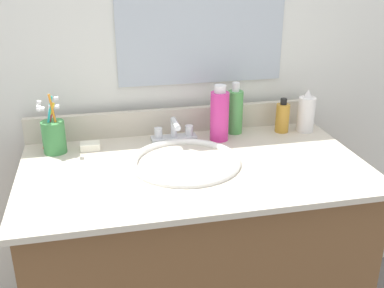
# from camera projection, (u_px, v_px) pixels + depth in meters

# --- Properties ---
(vanity_cabinet) EXTENTS (1.02, 0.56, 0.73)m
(vanity_cabinet) POSITION_uv_depth(u_px,v_px,m) (194.00, 266.00, 1.57)
(vanity_cabinet) COLOR brown
(vanity_cabinet) RESTS_ON ground_plane
(countertop) EXTENTS (1.06, 0.61, 0.02)m
(countertop) POSITION_uv_depth(u_px,v_px,m) (194.00, 167.00, 1.43)
(countertop) COLOR beige
(countertop) RESTS_ON vanity_cabinet
(backsplash) EXTENTS (1.06, 0.02, 0.09)m
(backsplash) POSITION_uv_depth(u_px,v_px,m) (177.00, 120.00, 1.67)
(backsplash) COLOR beige
(backsplash) RESTS_ON countertop
(back_wall) EXTENTS (2.16, 0.04, 1.30)m
(back_wall) POSITION_uv_depth(u_px,v_px,m) (174.00, 150.00, 1.78)
(back_wall) COLOR silver
(back_wall) RESTS_ON ground_plane
(mirror_panel) EXTENTS (0.60, 0.01, 0.56)m
(mirror_panel) POSITION_uv_depth(u_px,v_px,m) (202.00, 3.00, 1.57)
(mirror_panel) COLOR #B2BCC6
(sink_basin) EXTENTS (0.35, 0.35, 0.11)m
(sink_basin) POSITION_uv_depth(u_px,v_px,m) (185.00, 172.00, 1.45)
(sink_basin) COLOR white
(sink_basin) RESTS_ON countertop
(faucet) EXTENTS (0.16, 0.10, 0.08)m
(faucet) POSITION_uv_depth(u_px,v_px,m) (174.00, 133.00, 1.60)
(faucet) COLOR silver
(faucet) RESTS_ON countertop
(bottle_soap_pink) EXTENTS (0.06, 0.06, 0.20)m
(bottle_soap_pink) POSITION_uv_depth(u_px,v_px,m) (220.00, 115.00, 1.58)
(bottle_soap_pink) COLOR #D8338C
(bottle_soap_pink) RESTS_ON countertop
(bottle_lotion_white) EXTENTS (0.06, 0.06, 0.16)m
(bottle_lotion_white) POSITION_uv_depth(u_px,v_px,m) (306.00, 113.00, 1.67)
(bottle_lotion_white) COLOR white
(bottle_lotion_white) RESTS_ON countertop
(bottle_oil_amber) EXTENTS (0.05, 0.05, 0.13)m
(bottle_oil_amber) POSITION_uv_depth(u_px,v_px,m) (282.00, 117.00, 1.67)
(bottle_oil_amber) COLOR gold
(bottle_oil_amber) RESTS_ON countertop
(bottle_toner_green) EXTENTS (0.06, 0.06, 0.19)m
(bottle_toner_green) POSITION_uv_depth(u_px,v_px,m) (235.00, 111.00, 1.65)
(bottle_toner_green) COLOR #4C9E4C
(bottle_toner_green) RESTS_ON countertop
(cup_green) EXTENTS (0.08, 0.07, 0.20)m
(cup_green) POSITION_uv_depth(u_px,v_px,m) (54.00, 135.00, 1.49)
(cup_green) COLOR #3F8C47
(cup_green) RESTS_ON countertop
(soap_bar) EXTENTS (0.06, 0.04, 0.02)m
(soap_bar) POSITION_uv_depth(u_px,v_px,m) (90.00, 146.00, 1.53)
(soap_bar) COLOR white
(soap_bar) RESTS_ON countertop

